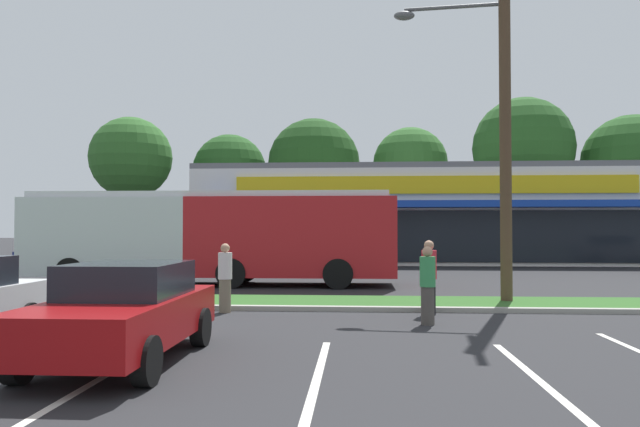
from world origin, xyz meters
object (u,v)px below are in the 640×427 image
Objects in this scene: bus_stop_bench at (96,292)px; pedestrian_mid at (428,285)px; utility_pole at (500,82)px; pedestrian_near_bench at (429,277)px; car_1 at (69,256)px; pedestrian_by_pole at (225,278)px; car_2 at (124,311)px; car_5 at (276,257)px; city_bus at (211,235)px.

pedestrian_mid is at bearing 171.80° from bus_stop_bench.
utility_pole is 6.40× the size of pedestrian_near_bench.
car_1 is 19.57m from pedestrian_near_bench.
pedestrian_by_pole is at bearing -173.71° from pedestrian_mid.
car_2 is at bearing 131.06° from pedestrian_by_pole.
utility_pole is at bearing 161.98° from pedestrian_near_bench.
car_2 reaches higher than car_1.
car_5 is at bearing 126.21° from utility_pole.
bus_stop_bench is (-9.79, -2.21, -5.32)m from utility_pole.
city_bus is 2.92× the size of car_5.
bus_stop_bench is 2.98m from pedestrian_by_pole.
pedestrian_by_pole is (10.14, -12.59, 0.10)m from car_1.
city_bus reaches higher than car_5.
car_5 is 11.74m from pedestrian_by_pole.
utility_pole is at bearing 126.21° from car_5.
car_5 is (9.73, -0.86, 0.04)m from car_1.
pedestrian_by_pole is (0.42, -11.73, 0.07)m from car_5.
pedestrian_near_bench is at bearing 106.20° from pedestrian_mid.
pedestrian_mid is (7.51, -1.08, 0.31)m from bus_stop_bench.
pedestrian_mid is (6.59, -8.19, -0.96)m from city_bus.
utility_pole is 2.48× the size of car_1.
car_5 reaches higher than bus_stop_bench.
bus_stop_bench is at bearing -151.61° from car_2.
pedestrian_by_pole is at bearing 176.21° from car_2.
car_2 reaches higher than bus_stop_bench.
city_bus is 10.08m from car_1.
city_bus is 7.08m from pedestrian_by_pole.
pedestrian_near_bench reaches higher than bus_stop_bench.
car_1 is 9.76m from car_5.
pedestrian_mid is at bearing 110.67° from car_5.
utility_pole is 20.75m from car_1.
pedestrian_by_pole reaches higher than car_1.
pedestrian_by_pole is at bearing -51.15° from car_1.
city_bus reaches higher than pedestrian_mid.
car_5 is (2.52, 12.13, 0.25)m from bus_stop_bench.
car_1 is 20.36m from pedestrian_mid.
pedestrian_by_pole is at bearing -165.14° from utility_pole.
utility_pole is at bearing -120.29° from pedestrian_by_pole.
utility_pole is 2.65× the size of car_2.
utility_pole is at bearing -167.26° from bus_stop_bench.
bus_stop_bench is at bearing 52.51° from pedestrian_by_pole.
pedestrian_near_bench is at bearing -137.62° from utility_pole.
pedestrian_by_pole is at bearing -61.37° from pedestrian_near_bench.
utility_pole is 13.30m from car_5.
car_2 is 0.93× the size of car_5.
utility_pole is 11.25m from car_2.
city_bus is 9.65m from pedestrian_near_bench.
bus_stop_bench is at bearing -163.98° from pedestrian_mid.
city_bus is 10.56m from pedestrian_mid.
pedestrian_near_bench is at bearing 134.95° from city_bus.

